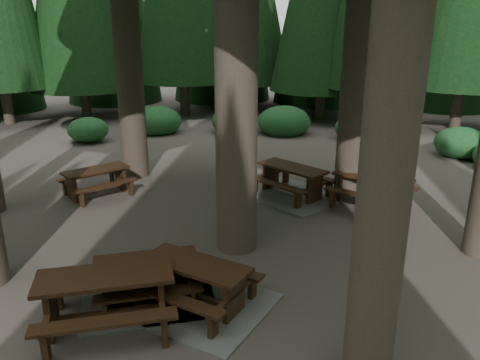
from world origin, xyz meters
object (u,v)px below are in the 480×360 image
at_px(picnic_table_a, 196,291).
at_px(picnic_table_f, 148,285).
at_px(picnic_table_e, 106,292).
at_px(picnic_table_d, 372,186).
at_px(picnic_table_b, 97,178).
at_px(picnic_table_c, 292,186).

xyz_separation_m(picnic_table_a, picnic_table_f, (-0.87, -0.16, -0.02)).
distance_m(picnic_table_a, picnic_table_e, 1.48).
height_order(picnic_table_d, picnic_table_e, picnic_table_e).
relative_size(picnic_table_b, picnic_table_f, 0.76).
distance_m(picnic_table_a, picnic_table_f, 0.88).
relative_size(picnic_table_c, picnic_table_e, 1.18).
relative_size(picnic_table_c, picnic_table_d, 1.38).
bearing_deg(picnic_table_d, picnic_table_b, -149.52).
height_order(picnic_table_a, picnic_table_c, picnic_table_c).
bearing_deg(picnic_table_a, picnic_table_e, -127.54).
bearing_deg(picnic_table_f, picnic_table_b, 100.69).
height_order(picnic_table_c, picnic_table_d, picnic_table_c).
bearing_deg(picnic_table_e, picnic_table_a, 9.37).
height_order(picnic_table_b, picnic_table_e, picnic_table_e).
xyz_separation_m(picnic_table_a, picnic_table_b, (-5.18, 3.64, 0.23)).
xyz_separation_m(picnic_table_d, picnic_table_f, (-2.80, -6.03, -0.31)).
xyz_separation_m(picnic_table_a, picnic_table_d, (1.93, 5.87, 0.29)).
xyz_separation_m(picnic_table_b, picnic_table_d, (7.11, 2.24, 0.06)).
relative_size(picnic_table_c, picnic_table_f, 1.08).
bearing_deg(picnic_table_a, picnic_table_b, 150.91).
relative_size(picnic_table_a, picnic_table_c, 0.81).
distance_m(picnic_table_c, picnic_table_d, 2.17).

